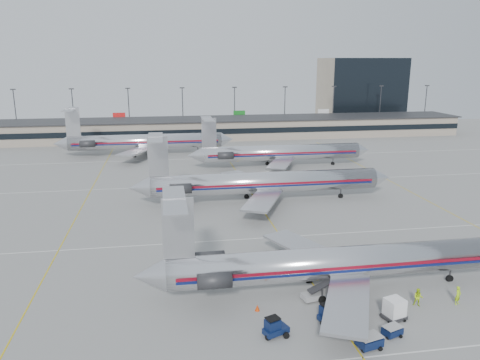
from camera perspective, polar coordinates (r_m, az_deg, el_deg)
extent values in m
plane|color=gray|center=(57.86, 7.47, -10.45)|extent=(260.00, 260.00, 0.00)
cube|color=silver|center=(66.71, 5.00, -6.92)|extent=(160.00, 0.15, 0.02)
cube|color=gray|center=(150.47, -3.26, 6.29)|extent=(160.00, 16.00, 6.00)
cube|color=black|center=(142.48, -2.90, 5.91)|extent=(160.00, 0.20, 1.60)
cube|color=#2D2D30|center=(150.07, -3.27, 7.46)|extent=(162.00, 17.00, 0.30)
cylinder|color=#38383D|center=(169.71, -25.68, 7.36)|extent=(0.30, 0.30, 15.00)
cube|color=#2D2D30|center=(169.13, -25.96, 9.90)|extent=(1.60, 0.40, 0.35)
cylinder|color=#38383D|center=(165.60, -19.65, 7.79)|extent=(0.30, 0.30, 15.00)
cube|color=#2D2D30|center=(165.01, -19.87, 10.41)|extent=(1.60, 0.40, 0.35)
cylinder|color=#38383D|center=(163.39, -13.37, 8.16)|extent=(0.30, 0.30, 15.00)
cube|color=#2D2D30|center=(162.78, -13.53, 10.82)|extent=(1.60, 0.40, 0.35)
cylinder|color=#38383D|center=(163.14, -6.99, 8.43)|extent=(0.30, 0.30, 15.00)
cube|color=#2D2D30|center=(162.53, -7.07, 11.09)|extent=(1.60, 0.40, 0.35)
cylinder|color=#38383D|center=(164.86, -0.66, 8.59)|extent=(0.30, 0.30, 15.00)
cube|color=#2D2D30|center=(164.27, -0.67, 11.23)|extent=(1.60, 0.40, 0.35)
cylinder|color=#38383D|center=(168.50, 5.47, 8.66)|extent=(0.30, 0.30, 15.00)
cube|color=#2D2D30|center=(167.92, 5.53, 11.24)|extent=(1.60, 0.40, 0.35)
cylinder|color=#38383D|center=(173.94, 11.28, 8.63)|extent=(0.30, 0.30, 15.00)
cube|color=#2D2D30|center=(173.38, 11.41, 11.12)|extent=(1.60, 0.40, 0.35)
cylinder|color=#38383D|center=(181.01, 16.69, 8.52)|extent=(0.30, 0.30, 15.00)
cube|color=#2D2D30|center=(180.47, 16.86, 10.92)|extent=(1.60, 0.40, 0.35)
cylinder|color=#38383D|center=(189.54, 21.64, 8.36)|extent=(0.30, 0.30, 15.00)
cube|color=#2D2D30|center=(189.02, 21.86, 10.64)|extent=(1.60, 0.40, 0.35)
cube|color=tan|center=(194.71, 14.47, 10.52)|extent=(30.00, 20.00, 25.00)
cylinder|color=silver|center=(51.84, 12.25, -9.79)|extent=(37.10, 3.43, 3.43)
cone|color=#BBBBC0|center=(48.59, -11.04, -11.43)|extent=(3.34, 3.43, 3.43)
cube|color=maroon|center=(50.33, 12.98, -10.42)|extent=(35.25, 0.05, 0.32)
cube|color=#0B1652|center=(50.48, 12.96, -10.80)|extent=(35.25, 0.05, 0.26)
cube|color=#BBBBC0|center=(57.21, 8.08, -8.23)|extent=(8.63, 12.58, 0.30)
cube|color=#BBBBC0|center=(46.22, 12.98, -14.26)|extent=(8.63, 12.58, 0.30)
cube|color=#BBBBC0|center=(46.66, -7.55, -5.89)|extent=(3.15, 0.23, 6.31)
cube|color=#BBBBC0|center=(45.72, -8.02, -2.41)|extent=(2.23, 9.74, 0.17)
cylinder|color=#2D2D30|center=(51.01, -3.79, -9.54)|extent=(3.34, 1.58, 1.58)
cylinder|color=#2D2D30|center=(46.25, -3.12, -12.18)|extent=(3.34, 1.58, 1.58)
cylinder|color=#2D2D30|center=(58.63, 24.22, -10.51)|extent=(0.19, 0.19, 1.53)
cylinder|color=#2D2D30|center=(50.14, 9.99, -13.70)|extent=(0.19, 0.19, 1.53)
cylinder|color=#2D2D30|center=(53.89, 8.42, -11.54)|extent=(0.19, 0.19, 1.53)
cylinder|color=black|center=(58.81, 24.18, -10.90)|extent=(0.83, 0.28, 0.83)
cylinder|color=silver|center=(81.78, 3.16, -0.30)|extent=(39.74, 3.68, 3.68)
cone|color=silver|center=(88.82, 16.81, 0.29)|extent=(3.18, 3.68, 3.68)
cone|color=#BBBBC0|center=(80.05, -12.16, -0.93)|extent=(3.58, 3.68, 3.68)
cube|color=maroon|center=(79.99, 3.45, -0.52)|extent=(37.76, 0.05, 0.35)
cube|color=#0B1652|center=(80.10, 3.45, -0.80)|extent=(37.76, 0.05, 0.28)
cube|color=#BBBBC0|center=(88.24, 0.93, 0.16)|extent=(9.24, 13.47, 0.32)
cube|color=#BBBBC0|center=(75.09, 2.81, -2.42)|extent=(9.24, 13.47, 0.32)
cube|color=#BBBBC0|center=(78.75, -9.98, 2.83)|extent=(3.38, 0.25, 6.76)
cube|color=#BBBBC0|center=(78.19, -10.30, 5.10)|extent=(2.38, 10.43, 0.18)
cylinder|color=#2D2D30|center=(82.63, -7.41, -0.03)|extent=(3.58, 1.69, 1.69)
cylinder|color=#2D2D30|center=(77.16, -7.25, -1.06)|extent=(3.58, 1.69, 1.69)
cylinder|color=#2D2D30|center=(86.48, 12.18, -1.61)|extent=(0.20, 0.20, 1.64)
cylinder|color=#2D2D30|center=(79.67, 1.41, -2.66)|extent=(0.20, 0.20, 1.64)
cylinder|color=#2D2D30|center=(84.17, 0.81, -1.72)|extent=(0.20, 0.20, 1.64)
cylinder|color=black|center=(86.60, 12.17, -1.91)|extent=(0.89, 0.30, 0.89)
cylinder|color=silver|center=(109.11, 5.12, 3.35)|extent=(36.70, 3.57, 3.57)
cone|color=silver|center=(115.63, 14.74, 3.56)|extent=(3.09, 3.57, 3.57)
cone|color=#BBBBC0|center=(105.97, -5.47, 3.01)|extent=(3.48, 3.57, 3.57)
cube|color=maroon|center=(107.38, 5.36, 3.24)|extent=(34.86, 0.05, 0.34)
cube|color=#0B1652|center=(107.45, 5.36, 3.04)|extent=(34.86, 0.05, 0.27)
cube|color=#BBBBC0|center=(115.30, 3.35, 3.49)|extent=(8.98, 13.09, 0.31)
cube|color=#BBBBC0|center=(102.42, 5.00, 2.07)|extent=(8.98, 13.09, 0.31)
cube|color=#BBBBC0|center=(105.34, -3.80, 5.78)|extent=(3.28, 0.24, 6.57)
cube|color=#BBBBC0|center=(104.90, -3.99, 7.44)|extent=(2.32, 10.14, 0.17)
cylinder|color=#2D2D30|center=(109.21, -2.14, 3.56)|extent=(3.48, 1.64, 1.64)
cylinder|color=#2D2D30|center=(103.86, -1.75, 3.00)|extent=(3.48, 1.64, 1.64)
cylinder|color=#2D2D30|center=(113.37, 11.26, 2.21)|extent=(0.19, 0.19, 1.59)
cylinder|color=#2D2D30|center=(106.76, 3.89, 1.71)|extent=(0.19, 0.19, 1.59)
cylinder|color=#2D2D30|center=(111.17, 3.35, 2.23)|extent=(0.19, 0.19, 1.59)
cylinder|color=black|center=(113.46, 11.25, 1.99)|extent=(0.87, 0.29, 0.87)
cylinder|color=silver|center=(124.73, -11.34, 4.62)|extent=(39.10, 3.81, 3.81)
cone|color=silver|center=(125.75, -1.62, 4.97)|extent=(3.29, 3.81, 3.81)
cone|color=#BBBBC0|center=(127.32, -21.03, 4.14)|extent=(3.70, 3.81, 3.81)
cube|color=maroon|center=(122.82, -11.37, 4.54)|extent=(37.14, 0.05, 0.36)
cube|color=#0B1652|center=(122.89, -11.36, 4.35)|extent=(37.14, 0.05, 0.29)
cube|color=#BBBBC0|center=(132.09, -12.12, 4.66)|extent=(9.57, 13.95, 0.33)
cube|color=#BBBBC0|center=(117.92, -12.42, 3.50)|extent=(9.57, 13.95, 0.33)
cube|color=#BBBBC0|center=(125.91, -19.73, 6.64)|extent=(3.50, 0.26, 7.00)
cube|color=#BBBBC0|center=(125.61, -19.99, 8.11)|extent=(2.47, 10.80, 0.19)
cylinder|color=#2D2D30|center=(128.89, -17.74, 4.67)|extent=(3.70, 1.75, 1.75)
cylinder|color=#2D2D30|center=(123.17, -18.11, 4.21)|extent=(3.70, 1.75, 1.75)
cylinder|color=#2D2D30|center=(125.44, -5.15, 3.62)|extent=(0.21, 0.21, 1.70)
cylinder|color=#2D2D30|center=(122.94, -12.75, 3.10)|extent=(0.21, 0.21, 1.70)
cylinder|color=#2D2D30|center=(127.79, -12.63, 3.53)|extent=(0.21, 0.21, 1.70)
cylinder|color=black|center=(125.53, -5.15, 3.40)|extent=(0.93, 0.31, 0.93)
cube|color=#0A173C|center=(44.38, 4.41, -17.81)|extent=(2.56, 1.91, 0.52)
cube|color=#0A173C|center=(43.98, 4.01, -17.16)|extent=(1.55, 1.43, 0.94)
cube|color=black|center=(43.66, 4.02, -16.46)|extent=(1.48, 1.36, 0.08)
cylinder|color=black|center=(45.14, 5.32, -17.65)|extent=(0.59, 0.19, 0.59)
cylinder|color=black|center=(44.29, 5.68, -18.35)|extent=(0.59, 0.19, 0.59)
cylinder|color=black|center=(44.80, 3.14, -17.88)|extent=(0.59, 0.19, 0.59)
cylinder|color=black|center=(43.94, 3.45, -18.59)|extent=(0.59, 0.19, 0.59)
cube|color=#0A173C|center=(47.08, 10.95, -15.99)|extent=(2.59, 1.91, 0.53)
cube|color=#0A173C|center=(46.67, 10.60, -15.37)|extent=(1.56, 1.44, 0.95)
cube|color=black|center=(46.36, 10.64, -14.69)|extent=(1.50, 1.37, 0.08)
cylinder|color=black|center=(47.93, 11.69, -15.85)|extent=(0.59, 0.19, 0.59)
cylinder|color=black|center=(47.08, 12.17, -16.47)|extent=(0.59, 0.19, 0.59)
cylinder|color=black|center=(47.39, 9.70, -16.11)|extent=(0.59, 0.19, 0.59)
cylinder|color=black|center=(46.54, 10.14, -16.75)|extent=(0.59, 0.19, 0.59)
cube|color=#0A173C|center=(44.21, 15.50, -18.45)|extent=(2.36, 1.89, 0.76)
cube|color=#979797|center=(43.92, 15.55, -17.85)|extent=(2.36, 1.89, 0.07)
cylinder|color=black|center=(45.17, 16.06, -18.32)|extent=(0.39, 0.15, 0.39)
cylinder|color=black|center=(44.28, 16.75, -19.11)|extent=(0.39, 0.15, 0.39)
cylinder|color=black|center=(44.60, 14.19, -18.65)|extent=(0.39, 0.15, 0.39)
cylinder|color=black|center=(43.69, 14.84, -19.46)|extent=(0.39, 0.15, 0.39)
cube|color=#0A173C|center=(46.44, 18.07, -17.09)|extent=(1.98, 1.66, 0.62)
cube|color=#979797|center=(46.22, 18.12, -16.62)|extent=(1.98, 1.66, 0.05)
cylinder|color=black|center=(47.24, 18.46, -17.01)|extent=(0.32, 0.12, 0.32)
cylinder|color=black|center=(46.51, 19.04, -17.59)|extent=(0.32, 0.12, 0.32)
cylinder|color=black|center=(46.72, 17.05, -17.27)|extent=(0.32, 0.12, 0.32)
cylinder|color=black|center=(45.99, 17.60, -17.87)|extent=(0.32, 0.12, 0.32)
cube|color=#2D2D30|center=(49.15, 18.24, -15.51)|extent=(2.38, 2.15, 0.33)
cube|color=white|center=(48.67, 18.33, -14.49)|extent=(2.03, 1.95, 1.67)
cylinder|color=black|center=(50.07, 18.69, -15.16)|extent=(0.27, 0.13, 0.27)
cylinder|color=black|center=(49.06, 19.43, -15.88)|extent=(0.27, 0.13, 0.27)
cylinder|color=black|center=(49.40, 17.02, -15.44)|extent=(0.27, 0.13, 0.27)
cylinder|color=black|center=(48.38, 17.74, -16.18)|extent=(0.27, 0.13, 0.27)
cube|color=#979797|center=(50.89, 9.67, -13.59)|extent=(4.10, 2.20, 0.54)
cube|color=#2D2D30|center=(50.53, 10.45, -12.26)|extent=(4.07, 1.79, 1.39)
cylinder|color=black|center=(51.93, 10.95, -13.32)|extent=(0.54, 0.17, 0.54)
cylinder|color=black|center=(50.95, 11.42, -13.92)|extent=(0.54, 0.17, 0.54)
cylinder|color=black|center=(51.09, 7.90, -13.68)|extent=(0.54, 0.17, 0.54)
cylinder|color=black|center=(50.09, 8.31, -14.30)|extent=(0.54, 0.17, 0.54)
imported|color=#A5DA14|center=(53.82, 25.04, -12.62)|extent=(0.84, 0.73, 1.94)
imported|color=#B7E215|center=(51.92, 20.89, -13.23)|extent=(1.16, 1.09, 1.89)
cone|color=red|center=(48.21, 2.12, -15.29)|extent=(0.61, 0.61, 0.65)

